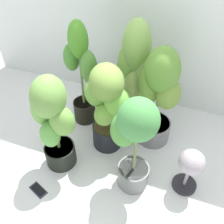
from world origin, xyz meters
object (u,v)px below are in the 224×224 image
potted_plant_front_left (53,120)px  floor_fan (191,165)px  potted_plant_back_center (135,72)px  potted_plant_back_right (158,94)px  potted_plant_front_right (133,138)px  cell_phone (38,190)px  potted_plant_center (107,103)px  potted_plant_back_left (82,74)px

potted_plant_front_left → floor_fan: size_ratio=2.16×
potted_plant_back_center → potted_plant_back_right: bearing=-36.7°
potted_plant_front_right → floor_fan: bearing=13.2°
potted_plant_front_right → cell_phone: 0.84m
potted_plant_back_center → potted_plant_center: bearing=-106.1°
potted_plant_back_left → cell_phone: 0.96m
potted_plant_back_center → floor_fan: (0.57, -0.57, -0.26)m
potted_plant_front_left → potted_plant_front_right: size_ratio=1.03×
potted_plant_back_right → potted_plant_back_center: bearing=143.3°
potted_plant_back_center → potted_plant_back_left: bearing=-158.7°
potted_plant_front_left → potted_plant_back_center: potted_plant_back_center is taller
potted_plant_front_right → cell_phone: potted_plant_front_right is taller
potted_plant_front_left → floor_fan: (0.97, 0.11, -0.22)m
floor_fan → potted_plant_back_right: bearing=-72.0°
potted_plant_center → floor_fan: bearing=-15.6°
potted_plant_back_left → floor_fan: 1.09m
potted_plant_back_right → floor_fan: bearing=-48.9°
potted_plant_back_right → potted_plant_front_right: 0.49m
potted_plant_front_left → potted_plant_back_right: bearing=39.0°
potted_plant_back_right → potted_plant_back_center: 0.29m
potted_plant_back_left → potted_plant_front_right: 0.77m
potted_plant_back_left → potted_plant_back_center: (0.41, 0.16, 0.01)m
potted_plant_front_right → potted_plant_front_left: bearing=-177.8°
potted_plant_back_center → floor_fan: bearing=-44.6°
cell_phone → potted_plant_back_right: bearing=162.5°
potted_plant_back_left → potted_plant_back_center: size_ratio=1.00×
potted_plant_back_center → floor_fan: 0.85m
potted_plant_back_left → cell_phone: (-0.02, -0.81, -0.51)m
potted_plant_back_center → floor_fan: size_ratio=2.54×
potted_plant_back_left → potted_plant_back_right: (0.64, -0.01, -0.02)m
potted_plant_back_left → potted_plant_center: potted_plant_back_left is taller
potted_plant_front_right → potted_plant_back_left: bearing=139.7°
potted_plant_back_left → potted_plant_front_left: bearing=-88.2°
potted_plant_center → potted_plant_back_center: potted_plant_back_center is taller
potted_plant_back_right → potted_plant_back_center: (-0.23, 0.17, 0.03)m
potted_plant_back_left → potted_plant_center: (0.30, -0.22, -0.05)m
potted_plant_back_right → potted_plant_front_right: size_ratio=1.10×
potted_plant_front_left → potted_plant_back_right: (0.62, 0.51, 0.02)m
potted_plant_back_left → potted_plant_center: bearing=-35.7°
potted_plant_back_left → potted_plant_back_right: size_ratio=1.09×
potted_plant_center → potted_plant_front_right: 0.40m
potted_plant_center → potted_plant_back_center: 0.39m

